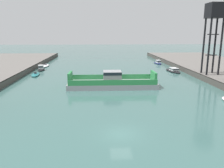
% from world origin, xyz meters
% --- Properties ---
extents(ground_plane, '(400.00, 400.00, 0.00)m').
position_xyz_m(ground_plane, '(0.00, 0.00, 0.00)').
color(ground_plane, '#3D6660').
extents(chain_ferry, '(18.86, 6.40, 3.49)m').
position_xyz_m(chain_ferry, '(0.41, 22.77, 1.07)').
color(chain_ferry, '#939399').
rests_on(chain_ferry, ground).
extents(moored_boat_near_left, '(2.69, 6.26, 1.66)m').
position_xyz_m(moored_boat_near_left, '(-20.27, 46.24, 0.62)').
color(moored_boat_near_left, black).
rests_on(moored_boat_near_left, ground).
extents(moored_boat_near_right, '(3.61, 8.45, 1.22)m').
position_xyz_m(moored_boat_near_right, '(19.86, 41.06, 0.45)').
color(moored_boat_near_right, black).
rests_on(moored_boat_near_right, ground).
extents(moored_boat_mid_right, '(2.49, 6.23, 1.46)m').
position_xyz_m(moored_boat_mid_right, '(19.78, 58.30, 0.55)').
color(moored_boat_mid_right, navy).
rests_on(moored_boat_mid_right, ground).
extents(moored_boat_far_left, '(2.93, 6.49, 0.94)m').
position_xyz_m(moored_boat_far_left, '(-19.72, 37.66, 0.23)').
color(moored_boat_far_left, '#237075').
rests_on(moored_boat_far_left, ground).
extents(moored_boat_far_right, '(2.57, 6.90, 1.01)m').
position_xyz_m(moored_boat_far_right, '(-20.74, 54.62, 0.27)').
color(moored_boat_far_right, white).
rests_on(moored_boat_far_right, ground).
extents(crane_tower, '(3.72, 3.72, 16.80)m').
position_xyz_m(crane_tower, '(25.08, 29.48, 14.93)').
color(crane_tower, black).
rests_on(crane_tower, quay_right).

